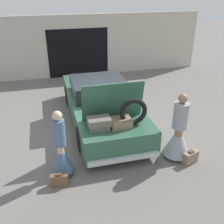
{
  "coord_description": "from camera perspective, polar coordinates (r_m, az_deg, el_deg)",
  "views": [
    {
      "loc": [
        -1.6,
        -7.38,
        4.11
      ],
      "look_at": [
        0.0,
        -1.36,
        0.98
      ],
      "focal_mm": 42.0,
      "sensor_mm": 36.0,
      "label": 1
    }
  ],
  "objects": [
    {
      "name": "person_right",
      "position": [
        6.83,
        14.22,
        -4.99
      ],
      "size": [
        0.7,
        0.7,
        1.76
      ],
      "rotation": [
        0.0,
        0.0,
        1.41
      ],
      "color": "#997051",
      "rests_on": "ground_plane"
    },
    {
      "name": "garage_wall_back",
      "position": [
        12.62,
        -7.44,
        13.98
      ],
      "size": [
        12.0,
        0.14,
        2.8
      ],
      "color": "beige",
      "rests_on": "ground_plane"
    },
    {
      "name": "car",
      "position": [
        8.32,
        -2.39,
        1.72
      ],
      "size": [
        1.94,
        5.03,
        1.86
      ],
      "color": "#336047",
      "rests_on": "ground_plane"
    },
    {
      "name": "suitcase_beside_left_person",
      "position": [
        6.12,
        -11.41,
        -14.33
      ],
      "size": [
        0.4,
        0.18,
        0.32
      ],
      "color": "brown",
      "rests_on": "ground_plane"
    },
    {
      "name": "ground_plane",
      "position": [
        8.6,
        -2.32,
        -1.93
      ],
      "size": [
        40.0,
        40.0,
        0.0
      ],
      "primitive_type": "plane",
      "color": "slate"
    },
    {
      "name": "person_left",
      "position": [
        6.19,
        -11.05,
        -8.58
      ],
      "size": [
        0.53,
        0.53,
        1.64
      ],
      "rotation": [
        0.0,
        0.0,
        -1.37
      ],
      "color": "beige",
      "rests_on": "ground_plane"
    },
    {
      "name": "suitcase_beside_right_person",
      "position": [
        6.94,
        16.69,
        -9.39
      ],
      "size": [
        0.44,
        0.28,
        0.34
      ],
      "color": "#8C7259",
      "rests_on": "ground_plane"
    }
  ]
}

